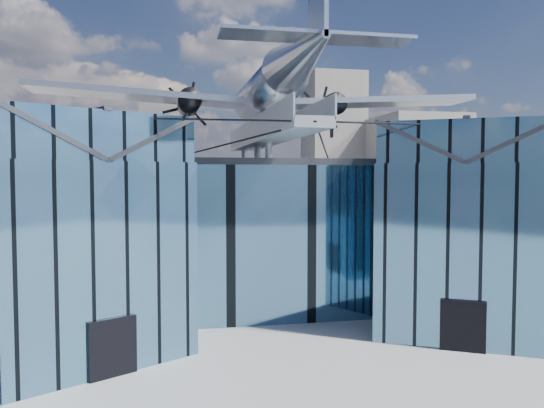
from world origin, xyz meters
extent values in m
plane|color=gray|center=(0.00, 0.00, 0.00)|extent=(120.00, 120.00, 0.00)
cube|color=teal|center=(0.00, 9.00, 4.75)|extent=(28.00, 14.00, 9.50)
cube|color=#282A30|center=(0.00, 9.00, 9.70)|extent=(28.00, 14.00, 0.40)
cube|color=teal|center=(-10.50, -1.00, 4.75)|extent=(11.79, 11.43, 9.50)
cube|color=teal|center=(-10.50, -1.00, 10.60)|extent=(11.56, 11.20, 2.20)
cube|color=#282A30|center=(-12.45, -2.12, 10.60)|extent=(7.98, 9.23, 2.40)
cube|color=#282A30|center=(-8.55, 0.12, 10.60)|extent=(7.98, 9.23, 2.40)
cube|color=#282A30|center=(-10.50, -1.00, 11.75)|extent=(4.30, 7.10, 0.18)
cube|color=black|center=(-8.48, -4.51, 1.30)|extent=(2.03, 1.32, 2.60)
cube|color=black|center=(-6.60, 1.25, 4.75)|extent=(0.34, 0.34, 9.50)
cube|color=teal|center=(10.50, -1.00, 4.75)|extent=(11.79, 11.43, 9.50)
cube|color=teal|center=(10.50, -1.00, 10.60)|extent=(11.56, 11.20, 2.20)
cube|color=#282A30|center=(8.55, 0.12, 10.60)|extent=(7.98, 9.23, 2.40)
cube|color=#282A30|center=(12.45, -2.12, 10.60)|extent=(7.98, 9.23, 2.40)
cube|color=#282A30|center=(10.50, -1.00, 11.75)|extent=(4.30, 7.10, 0.18)
cube|color=black|center=(8.48, -4.51, 1.30)|extent=(2.03, 1.32, 2.60)
cube|color=black|center=(6.60, 1.25, 4.75)|extent=(0.34, 0.34, 9.50)
cube|color=#9CA2A9|center=(0.00, 3.50, 11.10)|extent=(1.80, 21.00, 0.50)
cube|color=#9CA2A9|center=(-0.90, 3.50, 11.75)|extent=(0.08, 21.00, 1.10)
cube|color=#9CA2A9|center=(0.90, 3.50, 11.75)|extent=(0.08, 21.00, 1.10)
cylinder|color=#9CA2A9|center=(0.00, 13.00, 10.43)|extent=(0.44, 0.44, 1.35)
cylinder|color=#9CA2A9|center=(0.00, 7.00, 10.43)|extent=(0.44, 0.44, 1.35)
cylinder|color=#9CA2A9|center=(0.00, 3.00, 10.43)|extent=(0.44, 0.44, 1.35)
cylinder|color=#9CA2A9|center=(0.00, 4.00, 12.05)|extent=(0.70, 0.70, 1.40)
cylinder|color=black|center=(-5.25, -4.00, 11.40)|extent=(10.55, 6.08, 0.69)
cylinder|color=black|center=(5.25, -4.00, 11.40)|extent=(10.55, 6.08, 0.69)
cylinder|color=black|center=(-3.00, 1.50, 10.55)|extent=(6.09, 17.04, 1.19)
cylinder|color=black|center=(3.00, 1.50, 10.55)|extent=(6.09, 17.04, 1.19)
cylinder|color=#A4A8B1|center=(0.00, 4.00, 14.00)|extent=(2.50, 11.00, 2.50)
sphere|color=#A4A8B1|center=(0.00, 9.50, 14.00)|extent=(2.50, 2.50, 2.50)
cube|color=black|center=(0.00, 8.50, 14.69)|extent=(1.60, 1.40, 0.50)
cone|color=#A4A8B1|center=(0.00, -5.00, 14.30)|extent=(2.50, 7.00, 2.50)
cube|color=#A4A8B1|center=(0.00, -7.30, 15.90)|extent=(0.18, 2.40, 3.40)
cube|color=#A4A8B1|center=(0.00, -7.20, 14.50)|extent=(8.00, 1.80, 0.14)
cube|color=#A4A8B1|center=(-7.00, 5.00, 13.70)|extent=(14.00, 3.20, 1.08)
cylinder|color=black|center=(-4.60, 5.60, 13.45)|extent=(1.44, 3.20, 1.44)
cone|color=black|center=(-4.60, 7.40, 13.45)|extent=(0.70, 0.70, 0.70)
cube|color=black|center=(-4.60, 7.55, 13.45)|extent=(1.05, 0.06, 3.33)
cube|color=black|center=(-4.60, 7.55, 13.45)|extent=(2.53, 0.06, 2.53)
cube|color=black|center=(-4.60, 7.55, 13.45)|extent=(3.33, 0.06, 1.05)
cylinder|color=black|center=(-4.60, 5.00, 12.22)|extent=(0.24, 0.24, 1.75)
cube|color=#A4A8B1|center=(7.00, 5.00, 13.70)|extent=(14.00, 3.20, 1.08)
cylinder|color=black|center=(4.60, 5.60, 13.45)|extent=(1.44, 3.20, 1.44)
cone|color=black|center=(4.60, 7.40, 13.45)|extent=(0.70, 0.70, 0.70)
cube|color=black|center=(4.60, 7.55, 13.45)|extent=(1.05, 0.06, 3.33)
cube|color=black|center=(4.60, 7.55, 13.45)|extent=(2.53, 0.06, 2.53)
cube|color=black|center=(4.60, 7.55, 13.45)|extent=(3.33, 0.06, 1.05)
cylinder|color=black|center=(4.60, 5.00, 12.22)|extent=(0.24, 0.24, 1.75)
cube|color=slate|center=(32.00, 48.00, 9.00)|extent=(12.00, 14.00, 18.00)
cube|color=slate|center=(-20.00, 55.00, 7.00)|extent=(14.00, 10.00, 14.00)
cube|color=slate|center=(22.00, 58.00, 13.00)|extent=(9.00, 9.00, 26.00)
camera|label=1|loc=(-6.18, -28.33, 8.82)|focal=35.00mm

